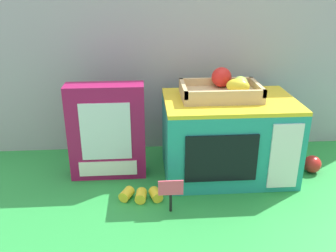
{
  "coord_description": "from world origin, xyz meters",
  "views": [
    {
      "loc": [
        -0.14,
        -1.07,
        0.62
      ],
      "look_at": [
        -0.06,
        0.02,
        0.17
      ],
      "focal_mm": 39.31,
      "sensor_mm": 36.0,
      "label": 1
    }
  ],
  "objects_px": {
    "food_groups_crate": "(224,89)",
    "cookie_set_box": "(107,132)",
    "toy_microwave": "(228,137)",
    "loose_toy_apple": "(312,164)",
    "loose_toy_banana": "(141,195)",
    "price_sign": "(171,191)"
  },
  "relations": [
    {
      "from": "toy_microwave",
      "to": "loose_toy_banana",
      "type": "height_order",
      "value": "toy_microwave"
    },
    {
      "from": "toy_microwave",
      "to": "loose_toy_apple",
      "type": "relative_size",
      "value": 7.0
    },
    {
      "from": "toy_microwave",
      "to": "loose_toy_banana",
      "type": "bearing_deg",
      "value": -153.05
    },
    {
      "from": "toy_microwave",
      "to": "loose_toy_banana",
      "type": "relative_size",
      "value": 3.12
    },
    {
      "from": "food_groups_crate",
      "to": "cookie_set_box",
      "type": "bearing_deg",
      "value": -177.9
    },
    {
      "from": "food_groups_crate",
      "to": "loose_toy_banana",
      "type": "bearing_deg",
      "value": -147.77
    },
    {
      "from": "price_sign",
      "to": "toy_microwave",
      "type": "bearing_deg",
      "value": 45.95
    },
    {
      "from": "loose_toy_banana",
      "to": "price_sign",
      "type": "bearing_deg",
      "value": -38.02
    },
    {
      "from": "food_groups_crate",
      "to": "cookie_set_box",
      "type": "relative_size",
      "value": 0.79
    },
    {
      "from": "loose_toy_apple",
      "to": "cookie_set_box",
      "type": "bearing_deg",
      "value": 177.33
    },
    {
      "from": "loose_toy_apple",
      "to": "loose_toy_banana",
      "type": "bearing_deg",
      "value": -167.8
    },
    {
      "from": "price_sign",
      "to": "loose_toy_banana",
      "type": "xyz_separation_m",
      "value": [
        -0.08,
        0.06,
        -0.05
      ]
    },
    {
      "from": "toy_microwave",
      "to": "food_groups_crate",
      "type": "bearing_deg",
      "value": 124.6
    },
    {
      "from": "price_sign",
      "to": "loose_toy_apple",
      "type": "relative_size",
      "value": 1.69
    },
    {
      "from": "cookie_set_box",
      "to": "price_sign",
      "type": "height_order",
      "value": "cookie_set_box"
    },
    {
      "from": "toy_microwave",
      "to": "loose_toy_apple",
      "type": "height_order",
      "value": "toy_microwave"
    },
    {
      "from": "price_sign",
      "to": "loose_toy_apple",
      "type": "xyz_separation_m",
      "value": [
        0.5,
        0.19,
        -0.04
      ]
    },
    {
      "from": "food_groups_crate",
      "to": "loose_toy_banana",
      "type": "relative_size",
      "value": 1.87
    },
    {
      "from": "price_sign",
      "to": "loose_toy_banana",
      "type": "bearing_deg",
      "value": 141.98
    },
    {
      "from": "price_sign",
      "to": "loose_toy_apple",
      "type": "distance_m",
      "value": 0.53
    },
    {
      "from": "toy_microwave",
      "to": "loose_toy_apple",
      "type": "bearing_deg",
      "value": -4.15
    },
    {
      "from": "price_sign",
      "to": "loose_toy_banana",
      "type": "height_order",
      "value": "price_sign"
    }
  ]
}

